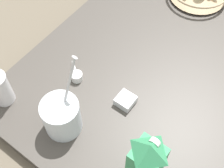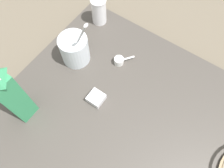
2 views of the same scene
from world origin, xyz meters
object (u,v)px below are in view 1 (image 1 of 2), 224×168
milk_carton (145,168)px  drinking_cup (0,88)px  spice_jar (125,101)px  yogurt_tub (61,115)px

milk_carton → drinking_cup: 0.52m
drinking_cup → spice_jar: bearing=-145.5°
yogurt_tub → spice_jar: bearing=-120.2°
spice_jar → drinking_cup: bearing=34.5°
yogurt_tub → spice_jar: size_ratio=4.61×
milk_carton → spice_jar: milk_carton is taller
milk_carton → drinking_cup: size_ratio=2.31×
yogurt_tub → drinking_cup: bearing=10.9°
milk_carton → spice_jar: 0.30m
milk_carton → yogurt_tub: 0.30m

